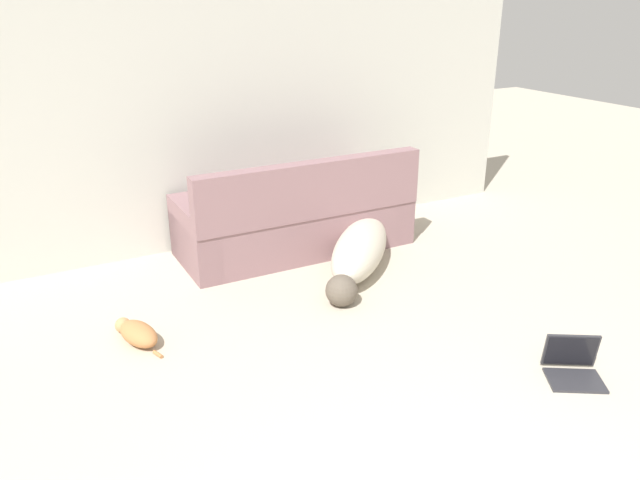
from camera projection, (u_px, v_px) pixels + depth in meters
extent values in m
cube|color=beige|center=(160.00, 108.00, 5.06)|extent=(7.18, 0.06, 2.50)
cube|color=gray|center=(295.00, 227.00, 5.48)|extent=(2.01, 0.81, 0.40)
cube|color=gray|center=(312.00, 190.00, 5.04)|extent=(2.01, 0.15, 0.47)
cube|color=gray|center=(381.00, 204.00, 5.85)|extent=(0.21, 0.80, 0.54)
cube|color=gray|center=(195.00, 238.00, 5.06)|extent=(0.21, 0.80, 0.54)
ellipsoid|color=beige|center=(360.00, 249.00, 5.08)|extent=(1.10, 1.13, 0.36)
sphere|color=brown|center=(341.00, 290.00, 4.51)|extent=(0.33, 0.33, 0.24)
cylinder|color=beige|center=(376.00, 234.00, 5.80)|extent=(0.24, 0.25, 0.05)
ellipsoid|color=#BC7A47|center=(139.00, 334.00, 4.03)|extent=(0.27, 0.39, 0.14)
sphere|color=tan|center=(123.00, 325.00, 4.17)|extent=(0.13, 0.13, 0.11)
cylinder|color=#BC7A47|center=(158.00, 354.00, 3.91)|extent=(0.05, 0.09, 0.02)
cube|color=#2D2D33|center=(575.00, 381.00, 3.66)|extent=(0.39, 0.36, 0.02)
cube|color=#2D2D33|center=(571.00, 350.00, 3.74)|extent=(0.30, 0.22, 0.23)
cube|color=black|center=(571.00, 351.00, 3.73)|extent=(0.27, 0.19, 0.21)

